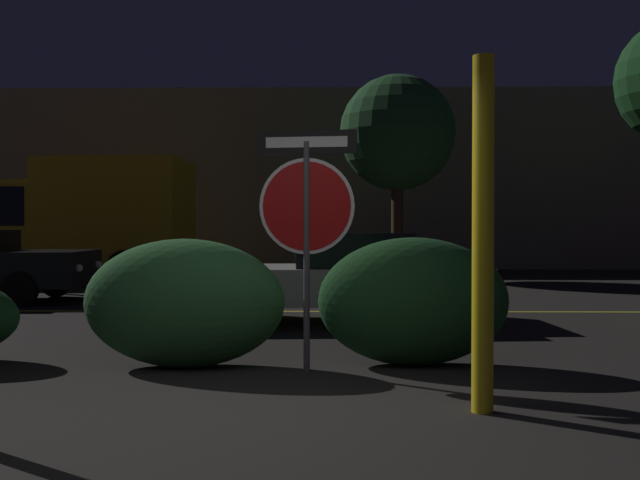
{
  "coord_description": "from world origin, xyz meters",
  "views": [
    {
      "loc": [
        0.65,
        -4.97,
        1.35
      ],
      "look_at": [
        0.51,
        3.2,
        1.21
      ],
      "focal_mm": 40.0,
      "sensor_mm": 36.0,
      "label": 1
    }
  ],
  "objects_px": {
    "passing_car_3": "(344,277)",
    "tree_1": "(397,134)",
    "stop_sign": "(307,204)",
    "yellow_pole_right": "(483,234)",
    "hedge_bush_2": "(184,303)",
    "delivery_truck": "(74,217)",
    "hedge_bush_3": "(413,301)"
  },
  "relations": [
    {
      "from": "yellow_pole_right",
      "to": "delivery_truck",
      "type": "height_order",
      "value": "delivery_truck"
    },
    {
      "from": "delivery_truck",
      "to": "tree_1",
      "type": "relative_size",
      "value": 1.02
    },
    {
      "from": "delivery_truck",
      "to": "stop_sign",
      "type": "bearing_deg",
      "value": -148.48
    },
    {
      "from": "hedge_bush_3",
      "to": "passing_car_3",
      "type": "height_order",
      "value": "passing_car_3"
    },
    {
      "from": "hedge_bush_2",
      "to": "delivery_truck",
      "type": "xyz_separation_m",
      "value": [
        -4.98,
        10.73,
        1.0
      ]
    },
    {
      "from": "passing_car_3",
      "to": "delivery_truck",
      "type": "height_order",
      "value": "delivery_truck"
    },
    {
      "from": "yellow_pole_right",
      "to": "tree_1",
      "type": "height_order",
      "value": "tree_1"
    },
    {
      "from": "hedge_bush_2",
      "to": "tree_1",
      "type": "relative_size",
      "value": 0.36
    },
    {
      "from": "stop_sign",
      "to": "tree_1",
      "type": "xyz_separation_m",
      "value": [
        1.99,
        12.47,
        2.3
      ]
    },
    {
      "from": "hedge_bush_3",
      "to": "delivery_truck",
      "type": "xyz_separation_m",
      "value": [
        -7.21,
        10.6,
        1.0
      ]
    },
    {
      "from": "hedge_bush_3",
      "to": "passing_car_3",
      "type": "bearing_deg",
      "value": 101.0
    },
    {
      "from": "passing_car_3",
      "to": "yellow_pole_right",
      "type": "bearing_deg",
      "value": -173.2
    },
    {
      "from": "yellow_pole_right",
      "to": "hedge_bush_2",
      "type": "relative_size",
      "value": 1.34
    },
    {
      "from": "tree_1",
      "to": "passing_car_3",
      "type": "bearing_deg",
      "value": -99.95
    },
    {
      "from": "stop_sign",
      "to": "hedge_bush_2",
      "type": "height_order",
      "value": "stop_sign"
    },
    {
      "from": "stop_sign",
      "to": "tree_1",
      "type": "relative_size",
      "value": 0.42
    },
    {
      "from": "hedge_bush_2",
      "to": "yellow_pole_right",
      "type": "bearing_deg",
      "value": -32.74
    },
    {
      "from": "hedge_bush_2",
      "to": "delivery_truck",
      "type": "relative_size",
      "value": 0.35
    },
    {
      "from": "hedge_bush_3",
      "to": "tree_1",
      "type": "distance_m",
      "value": 12.62
    },
    {
      "from": "hedge_bush_2",
      "to": "stop_sign",
      "type": "bearing_deg",
      "value": -8.82
    },
    {
      "from": "stop_sign",
      "to": "hedge_bush_2",
      "type": "xyz_separation_m",
      "value": [
        -1.19,
        0.18,
        -0.95
      ]
    },
    {
      "from": "passing_car_3",
      "to": "tree_1",
      "type": "bearing_deg",
      "value": -13.77
    },
    {
      "from": "passing_car_3",
      "to": "delivery_truck",
      "type": "xyz_separation_m",
      "value": [
        -6.59,
        7.41,
        0.98
      ]
    },
    {
      "from": "passing_car_3",
      "to": "delivery_truck",
      "type": "distance_m",
      "value": 9.96
    },
    {
      "from": "passing_car_3",
      "to": "hedge_bush_2",
      "type": "bearing_deg",
      "value": 150.39
    },
    {
      "from": "hedge_bush_2",
      "to": "tree_1",
      "type": "xyz_separation_m",
      "value": [
        3.18,
        12.29,
        3.25
      ]
    },
    {
      "from": "stop_sign",
      "to": "yellow_pole_right",
      "type": "distance_m",
      "value": 1.99
    },
    {
      "from": "stop_sign",
      "to": "yellow_pole_right",
      "type": "bearing_deg",
      "value": -40.12
    },
    {
      "from": "stop_sign",
      "to": "delivery_truck",
      "type": "distance_m",
      "value": 12.54
    },
    {
      "from": "stop_sign",
      "to": "hedge_bush_2",
      "type": "distance_m",
      "value": 1.54
    },
    {
      "from": "yellow_pole_right",
      "to": "tree_1",
      "type": "bearing_deg",
      "value": 87.35
    },
    {
      "from": "tree_1",
      "to": "stop_sign",
      "type": "bearing_deg",
      "value": -99.05
    }
  ]
}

